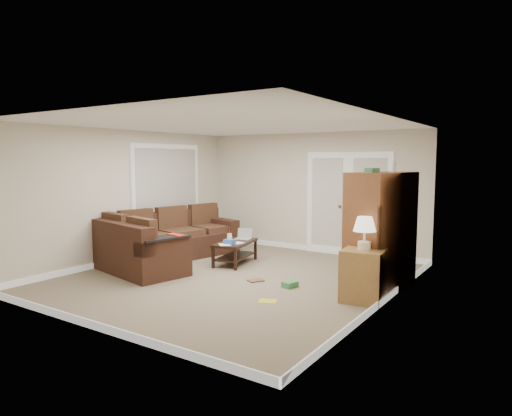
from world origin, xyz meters
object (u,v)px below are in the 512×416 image
Objects in this scene: side_cabinet at (364,271)px; coffee_table at (236,251)px; tv_armoire at (380,231)px; sectional_sofa at (162,244)px.

coffee_table is at bearing 156.57° from side_cabinet.
side_cabinet is (0.00, -0.67, -0.47)m from tv_armoire.
coffee_table is (1.21, 0.70, -0.12)m from sectional_sofa.
sectional_sofa is 1.71× the size of tv_armoire.
sectional_sofa is 2.89× the size of coffee_table.
side_cabinet is (4.01, -0.17, 0.07)m from sectional_sofa.
tv_armoire is at bearing 19.14° from sectional_sofa.
tv_armoire is (4.01, 0.51, 0.54)m from sectional_sofa.
side_cabinet is at bearing 9.53° from sectional_sofa.
side_cabinet is at bearing -77.22° from tv_armoire.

